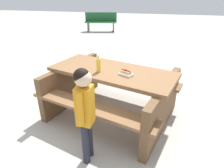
{
  "coord_description": "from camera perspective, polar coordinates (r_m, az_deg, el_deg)",
  "views": [
    {
      "loc": [
        0.61,
        -2.5,
        1.78
      ],
      "look_at": [
        0.0,
        0.0,
        0.52
      ],
      "focal_mm": 30.91,
      "sensor_mm": 36.0,
      "label": 1
    }
  ],
  "objects": [
    {
      "name": "hotdog_tray",
      "position": [
        2.59,
        4.13,
        3.21
      ],
      "size": [
        0.21,
        0.18,
        0.08
      ],
      "color": "white",
      "rests_on": "picnic_table"
    },
    {
      "name": "soda_bottle",
      "position": [
        2.68,
        -4.01,
        5.91
      ],
      "size": [
        0.06,
        0.06,
        0.24
      ],
      "color": "yellow",
      "rests_on": "picnic_table"
    },
    {
      "name": "park_bench_mid",
      "position": [
        9.67,
        -3.3,
        17.98
      ],
      "size": [
        1.55,
        0.72,
        0.85
      ],
      "color": "#1E592D",
      "rests_on": "ground"
    },
    {
      "name": "picnic_table",
      "position": [
        2.9,
        0.0,
        -1.43
      ],
      "size": [
        2.11,
        1.83,
        0.75
      ],
      "color": "brown",
      "rests_on": "ground"
    },
    {
      "name": "child_in_coat",
      "position": [
        1.99,
        -8.06,
        -6.4
      ],
      "size": [
        0.18,
        0.28,
        1.13
      ],
      "color": "#262633",
      "rests_on": "ground"
    },
    {
      "name": "ground_plane",
      "position": [
        3.13,
        0.0,
        -8.68
      ],
      "size": [
        30.0,
        30.0,
        0.0
      ],
      "primitive_type": "plane",
      "color": "#B7B2A8",
      "rests_on": "ground"
    }
  ]
}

